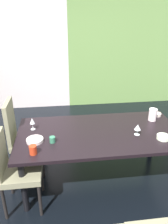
% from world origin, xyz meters
% --- Properties ---
extents(ground_plane, '(6.01, 5.29, 0.02)m').
position_xyz_m(ground_plane, '(0.00, 0.00, -0.01)').
color(ground_plane, black).
extents(garden_window_panel, '(2.97, 0.10, 2.73)m').
position_xyz_m(garden_window_panel, '(1.52, 2.59, 1.36)').
color(garden_window_panel, '#739E51').
rests_on(garden_window_panel, ground_plane).
extents(dining_table, '(2.04, 1.04, 0.73)m').
position_xyz_m(dining_table, '(0.26, -0.11, 0.66)').
color(dining_table, black).
rests_on(dining_table, ground_plane).
extents(chair_left_far, '(0.45, 0.44, 1.07)m').
position_xyz_m(chair_left_far, '(-0.77, 0.21, 0.58)').
color(chair_left_far, gray).
rests_on(chair_left_far, ground_plane).
extents(chair_left_near, '(0.45, 0.44, 0.95)m').
position_xyz_m(chair_left_near, '(-0.76, -0.44, 0.54)').
color(chair_left_near, gray).
rests_on(chair_left_near, ground_plane).
extents(wine_glass_front, '(0.08, 0.08, 0.14)m').
position_xyz_m(wine_glass_front, '(0.69, -0.23, 0.83)').
color(wine_glass_front, silver).
rests_on(wine_glass_front, dining_table).
extents(wine_glass_west, '(0.06, 0.06, 0.16)m').
position_xyz_m(wine_glass_west, '(-0.58, 0.06, 0.85)').
color(wine_glass_west, silver).
rests_on(wine_glass_west, dining_table).
extents(serving_bowl_east, '(0.19, 0.19, 0.04)m').
position_xyz_m(serving_bowl_east, '(-0.53, -0.24, 0.75)').
color(serving_bowl_east, silver).
rests_on(serving_bowl_east, dining_table).
extents(serving_bowl_south, '(0.15, 0.15, 0.04)m').
position_xyz_m(serving_bowl_south, '(0.96, -0.37, 0.76)').
color(serving_bowl_south, white).
rests_on(serving_bowl_south, dining_table).
extents(serving_bowl_left, '(0.14, 0.14, 0.04)m').
position_xyz_m(serving_bowl_left, '(1.16, 0.26, 0.75)').
color(serving_bowl_left, beige).
rests_on(serving_bowl_left, dining_table).
extents(cup_corner, '(0.07, 0.07, 0.07)m').
position_xyz_m(cup_corner, '(-0.33, -0.28, 0.77)').
color(cup_corner, '#357C5A').
rests_on(cup_corner, dining_table).
extents(cup_center, '(0.08, 0.08, 0.10)m').
position_xyz_m(cup_center, '(-0.53, -0.48, 0.78)').
color(cup_center, red).
rests_on(cup_center, dining_table).
extents(pitcher_near_shelf, '(0.12, 0.11, 0.17)m').
position_xyz_m(pitcher_near_shelf, '(1.04, 0.12, 0.82)').
color(pitcher_near_shelf, white).
rests_on(pitcher_near_shelf, dining_table).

